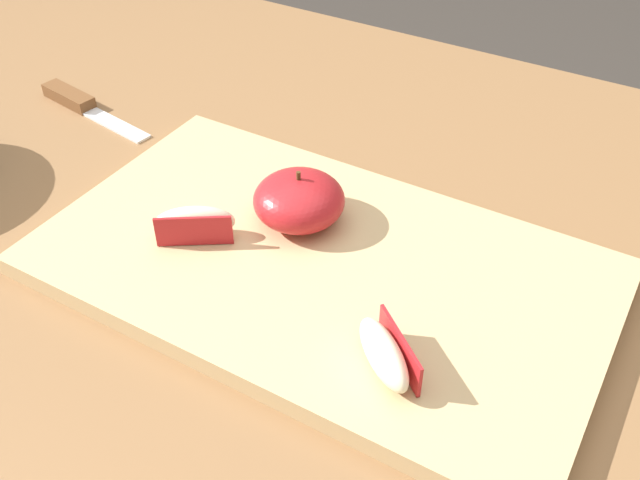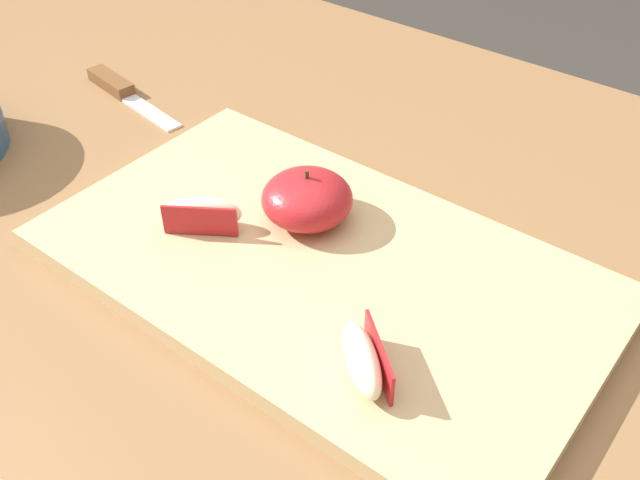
% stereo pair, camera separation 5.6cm
% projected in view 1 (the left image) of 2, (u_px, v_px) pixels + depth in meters
% --- Properties ---
extents(dining_table, '(1.31, 0.89, 0.77)m').
position_uv_depth(dining_table, '(267.00, 330.00, 0.68)').
color(dining_table, brown).
rests_on(dining_table, ground_plane).
extents(cutting_board, '(0.45, 0.26, 0.02)m').
position_uv_depth(cutting_board, '(320.00, 267.00, 0.58)').
color(cutting_board, tan).
rests_on(cutting_board, dining_table).
extents(apple_half_skin_up, '(0.08, 0.08, 0.05)m').
position_uv_depth(apple_half_skin_up, '(299.00, 200.00, 0.60)').
color(apple_half_skin_up, '#B21E23').
rests_on(apple_half_skin_up, cutting_board).
extents(apple_wedge_back, '(0.06, 0.06, 0.03)m').
position_uv_depth(apple_wedge_back, '(385.00, 354.00, 0.48)').
color(apple_wedge_back, beige).
rests_on(apple_wedge_back, cutting_board).
extents(apple_wedge_near_knife, '(0.07, 0.05, 0.03)m').
position_uv_depth(apple_wedge_near_knife, '(195.00, 223.00, 0.59)').
color(apple_wedge_near_knife, beige).
rests_on(apple_wedge_near_knife, cutting_board).
extents(paring_knife, '(0.16, 0.04, 0.01)m').
position_uv_depth(paring_knife, '(77.00, 101.00, 0.79)').
color(paring_knife, silver).
rests_on(paring_knife, dining_table).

